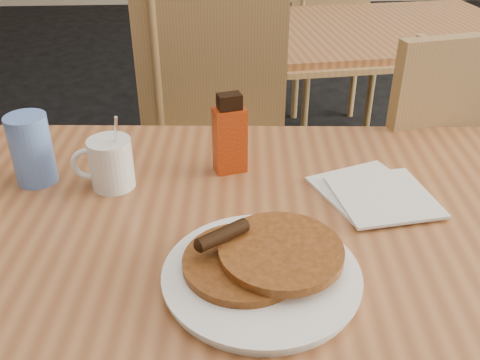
# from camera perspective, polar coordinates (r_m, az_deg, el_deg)

# --- Properties ---
(main_table) EXTENTS (1.40, 0.99, 0.75)m
(main_table) POSITION_cam_1_polar(r_m,az_deg,el_deg) (0.96, -3.15, -7.43)
(main_table) COLOR #A6673B
(main_table) RESTS_ON floor
(neighbor_table) EXTENTS (1.25, 0.91, 0.75)m
(neighbor_table) POSITION_cam_1_polar(r_m,az_deg,el_deg) (2.23, 14.10, 14.50)
(neighbor_table) COLOR #A6673B
(neighbor_table) RESTS_ON floor
(chair_main_far) EXTENTS (0.52, 0.52, 1.03)m
(chair_main_far) POSITION_cam_1_polar(r_m,az_deg,el_deg) (1.63, -2.92, 6.04)
(chair_main_far) COLOR #A77A4E
(chair_main_far) RESTS_ON floor
(chair_neighbor_far) EXTENTS (0.45, 0.45, 0.91)m
(chair_neighbor_far) POSITION_cam_1_polar(r_m,az_deg,el_deg) (2.97, 9.83, 15.72)
(chair_neighbor_far) COLOR #A77A4E
(chair_neighbor_far) RESTS_ON floor
(chair_neighbor_near) EXTENTS (0.52, 0.52, 0.96)m
(chair_neighbor_near) POSITION_cam_1_polar(r_m,az_deg,el_deg) (1.62, 20.50, 1.99)
(chair_neighbor_near) COLOR #A77A4E
(chair_neighbor_near) RESTS_ON floor
(pancake_plate) EXTENTS (0.31, 0.31, 0.07)m
(pancake_plate) POSITION_cam_1_polar(r_m,az_deg,el_deg) (0.83, 2.29, -9.43)
(pancake_plate) COLOR white
(pancake_plate) RESTS_ON main_table
(coffee_mug) EXTENTS (0.12, 0.08, 0.16)m
(coffee_mug) POSITION_cam_1_polar(r_m,az_deg,el_deg) (1.07, -13.72, 1.81)
(coffee_mug) COLOR white
(coffee_mug) RESTS_ON main_table
(syrup_bottle) EXTENTS (0.07, 0.06, 0.17)m
(syrup_bottle) POSITION_cam_1_polar(r_m,az_deg,el_deg) (1.08, -1.10, 4.69)
(syrup_bottle) COLOR maroon
(syrup_bottle) RESTS_ON main_table
(napkin_stack) EXTENTS (0.24, 0.25, 0.01)m
(napkin_stack) POSITION_cam_1_polar(r_m,az_deg,el_deg) (1.06, 14.22, -1.41)
(napkin_stack) COLOR white
(napkin_stack) RESTS_ON main_table
(blue_tumbler) EXTENTS (0.10, 0.10, 0.14)m
(blue_tumbler) POSITION_cam_1_polar(r_m,az_deg,el_deg) (1.12, -21.34, 3.06)
(blue_tumbler) COLOR #6089E2
(blue_tumbler) RESTS_ON main_table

